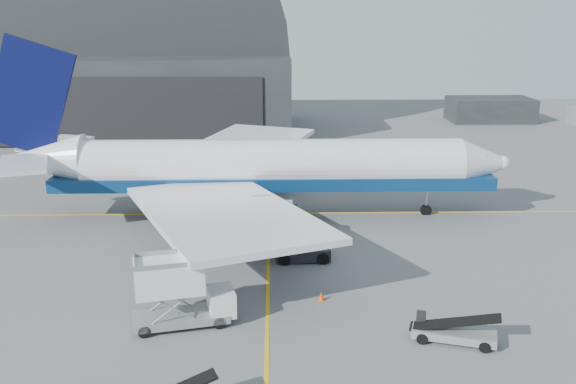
{
  "coord_description": "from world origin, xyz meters",
  "views": [
    {
      "loc": [
        0.45,
        -37.81,
        18.51
      ],
      "look_at": [
        1.59,
        11.57,
        4.5
      ],
      "focal_mm": 40.0,
      "sensor_mm": 36.0,
      "label": 1
    }
  ],
  "objects_px": {
    "catering_truck": "(179,293)",
    "pushback_tug": "(304,250)",
    "belt_loader_b": "(453,332)",
    "airliner": "(252,167)"
  },
  "relations": [
    {
      "from": "airliner",
      "to": "belt_loader_b",
      "type": "bearing_deg",
      "value": -62.79
    },
    {
      "from": "pushback_tug",
      "to": "belt_loader_b",
      "type": "xyz_separation_m",
      "value": [
        8.03,
        -12.99,
        -0.13
      ]
    },
    {
      "from": "catering_truck",
      "to": "belt_loader_b",
      "type": "distance_m",
      "value": 16.33
    },
    {
      "from": "catering_truck",
      "to": "pushback_tug",
      "type": "xyz_separation_m",
      "value": [
        8.06,
        10.63,
        -1.42
      ]
    },
    {
      "from": "airliner",
      "to": "catering_truck",
      "type": "height_order",
      "value": "airliner"
    },
    {
      "from": "belt_loader_b",
      "to": "airliner",
      "type": "bearing_deg",
      "value": 134.74
    },
    {
      "from": "airliner",
      "to": "pushback_tug",
      "type": "relative_size",
      "value": 11.21
    },
    {
      "from": "catering_truck",
      "to": "belt_loader_b",
      "type": "xyz_separation_m",
      "value": [
        16.08,
        -2.36,
        -1.55
      ]
    },
    {
      "from": "catering_truck",
      "to": "pushback_tug",
      "type": "bearing_deg",
      "value": 39.7
    },
    {
      "from": "catering_truck",
      "to": "pushback_tug",
      "type": "distance_m",
      "value": 13.41
    }
  ]
}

